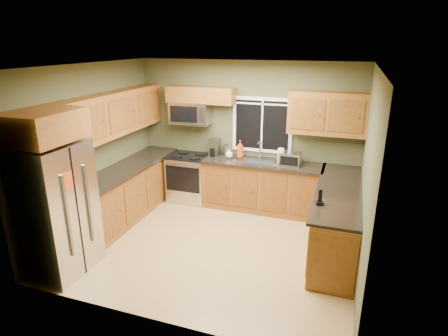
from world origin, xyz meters
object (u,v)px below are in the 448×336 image
Objects in this scene: coffee_maker at (214,148)px; soap_bottle_c at (229,153)px; kettle at (226,150)px; toaster_oven at (290,159)px; refrigerator at (56,210)px; microwave at (191,113)px; soap_bottle_a at (240,149)px; cordless_phone at (320,200)px; range at (190,178)px; paper_towel_roll at (281,156)px; soap_bottle_b at (281,156)px.

coffee_maker is 1.82× the size of soap_bottle_c.
kettle is at bearing 128.28° from soap_bottle_c.
kettle reaches higher than toaster_oven.
microwave reaches higher than refrigerator.
microwave is at bearing -179.79° from soap_bottle_a.
microwave is 3.19m from cordless_phone.
soap_bottle_c is at bearing -5.76° from microwave.
coffee_maker is (0.48, 0.12, 0.62)m from range.
kettle is at bearing 3.61° from microwave.
cordless_phone is at bearing -62.73° from paper_towel_roll.
coffee_maker is at bearing -165.25° from kettle.
soap_bottle_a is (0.99, 0.00, -0.62)m from microwave.
toaster_oven reaches higher than cordless_phone.
microwave reaches higher than kettle.
soap_bottle_b is (1.05, 0.05, -0.03)m from kettle.
range is 1.23× the size of microwave.
refrigerator is 5.74× the size of coffee_maker.
soap_bottle_b is 1.02× the size of soap_bottle_c.
cordless_phone is (2.60, -1.69, -0.72)m from microwave.
microwave reaches higher than paper_towel_roll.
soap_bottle_a reaches higher than toaster_oven.
cordless_phone is (1.90, -1.74, -0.05)m from kettle.
toaster_oven is at bearing -8.25° from kettle.
refrigerator is 7.24× the size of kettle.
soap_bottle_b is at bearing 130.87° from toaster_oven.
soap_bottle_a is (1.68, 2.91, 0.20)m from refrigerator.
soap_bottle_c is (-0.95, -0.17, -0.00)m from soap_bottle_b.
microwave reaches higher than soap_bottle_c.
paper_towel_roll is 1.81m from cordless_phone.
microwave is 1.17m from soap_bottle_a.
coffee_maker reaches higher than soap_bottle_c.
kettle is 0.75× the size of soap_bottle_a.
paper_towel_roll is at bearing 0.03° from soap_bottle_c.
kettle is at bearing 14.75° from coffee_maker.
microwave is 3.06× the size of kettle.
paper_towel_roll is at bearing 48.97° from refrigerator.
coffee_maker is (1.17, 2.89, 0.19)m from refrigerator.
soap_bottle_a is at bearing -8.09° from kettle.
microwave is 0.97m from kettle.
coffee_maker is at bearing 175.22° from toaster_oven.
soap_bottle_b is 1.98m from cordless_phone.
soap_bottle_b reaches higher than range.
soap_bottle_a reaches higher than cordless_phone.
soap_bottle_b is 0.82× the size of cordless_phone.
kettle is 1.08m from paper_towel_roll.
kettle is 0.83× the size of paper_towel_roll.
cordless_phone is (0.83, -1.61, -0.07)m from paper_towel_roll.
range is 2.47× the size of toaster_oven.
paper_towel_roll is (2.46, 2.83, 0.18)m from refrigerator.
soap_bottle_a is at bearing 24.31° from soap_bottle_c.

